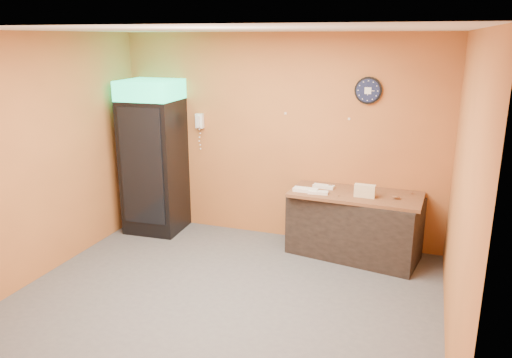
% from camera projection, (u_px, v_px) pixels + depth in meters
% --- Properties ---
extents(floor, '(4.50, 4.50, 0.00)m').
position_uv_depth(floor, '(223.00, 301.00, 5.37)').
color(floor, '#47474C').
rests_on(floor, ground).
extents(back_wall, '(4.50, 0.02, 2.80)m').
position_uv_depth(back_wall, '(278.00, 138.00, 6.80)').
color(back_wall, '#BA6C34').
rests_on(back_wall, floor).
extents(left_wall, '(0.02, 4.00, 2.80)m').
position_uv_depth(left_wall, '(39.00, 158.00, 5.70)').
color(left_wall, '#BA6C34').
rests_on(left_wall, floor).
extents(right_wall, '(0.02, 4.00, 2.80)m').
position_uv_depth(right_wall, '(462.00, 199.00, 4.26)').
color(right_wall, '#BA6C34').
rests_on(right_wall, floor).
extents(ceiling, '(4.50, 4.00, 0.02)m').
position_uv_depth(ceiling, '(217.00, 29.00, 4.60)').
color(ceiling, white).
rests_on(ceiling, back_wall).
extents(beverage_cooler, '(0.80, 0.81, 2.17)m').
position_uv_depth(beverage_cooler, '(153.00, 159.00, 7.08)').
color(beverage_cooler, black).
rests_on(beverage_cooler, floor).
extents(prep_counter, '(1.71, 0.98, 0.81)m').
position_uv_depth(prep_counter, '(354.00, 226.00, 6.38)').
color(prep_counter, black).
rests_on(prep_counter, floor).
extents(wall_clock, '(0.34, 0.06, 0.34)m').
position_uv_depth(wall_clock, '(368.00, 90.00, 6.21)').
color(wall_clock, black).
rests_on(wall_clock, back_wall).
extents(wall_phone, '(0.11, 0.10, 0.21)m').
position_uv_depth(wall_phone, '(199.00, 121.00, 7.06)').
color(wall_phone, white).
rests_on(wall_phone, back_wall).
extents(butcher_paper, '(1.66, 0.85, 0.04)m').
position_uv_depth(butcher_paper, '(356.00, 195.00, 6.27)').
color(butcher_paper, brown).
rests_on(butcher_paper, prep_counter).
extents(sub_roll_stack, '(0.25, 0.09, 0.16)m').
position_uv_depth(sub_roll_stack, '(365.00, 191.00, 6.08)').
color(sub_roll_stack, beige).
rests_on(sub_roll_stack, butcher_paper).
extents(wrapped_sandwich_left, '(0.31, 0.13, 0.04)m').
position_uv_depth(wrapped_sandwich_left, '(306.00, 190.00, 6.31)').
color(wrapped_sandwich_left, silver).
rests_on(wrapped_sandwich_left, butcher_paper).
extents(wrapped_sandwich_mid, '(0.26, 0.12, 0.04)m').
position_uv_depth(wrapped_sandwich_mid, '(318.00, 192.00, 6.22)').
color(wrapped_sandwich_mid, silver).
rests_on(wrapped_sandwich_mid, butcher_paper).
extents(wrapped_sandwich_right, '(0.28, 0.13, 0.04)m').
position_uv_depth(wrapped_sandwich_right, '(324.00, 186.00, 6.47)').
color(wrapped_sandwich_right, silver).
rests_on(wrapped_sandwich_right, butcher_paper).
extents(kitchen_tool, '(0.06, 0.06, 0.06)m').
position_uv_depth(kitchen_tool, '(330.00, 186.00, 6.43)').
color(kitchen_tool, silver).
rests_on(kitchen_tool, butcher_paper).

